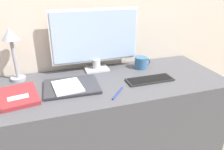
{
  "coord_description": "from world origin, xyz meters",
  "views": [
    {
      "loc": [
        -0.39,
        -0.91,
        1.32
      ],
      "look_at": [
        -0.02,
        0.22,
        0.79
      ],
      "focal_mm": 35.0,
      "sensor_mm": 36.0,
      "label": 1
    }
  ],
  "objects_px": {
    "laptop": "(72,86)",
    "pen": "(118,93)",
    "keyboard": "(150,80)",
    "desk_lamp": "(12,45)",
    "monitor": "(96,39)",
    "coffee_mug": "(141,63)",
    "ereader": "(68,86)",
    "notebook": "(19,96)"
  },
  "relations": [
    {
      "from": "monitor",
      "to": "laptop",
      "type": "bearing_deg",
      "value": -132.69
    },
    {
      "from": "pen",
      "to": "desk_lamp",
      "type": "bearing_deg",
      "value": 145.98
    },
    {
      "from": "keyboard",
      "to": "notebook",
      "type": "bearing_deg",
      "value": 178.09
    },
    {
      "from": "keyboard",
      "to": "pen",
      "type": "bearing_deg",
      "value": -158.24
    },
    {
      "from": "notebook",
      "to": "coffee_mug",
      "type": "bearing_deg",
      "value": 12.95
    },
    {
      "from": "keyboard",
      "to": "coffee_mug",
      "type": "distance_m",
      "value": 0.22
    },
    {
      "from": "keyboard",
      "to": "desk_lamp",
      "type": "distance_m",
      "value": 0.86
    },
    {
      "from": "keyboard",
      "to": "desk_lamp",
      "type": "bearing_deg",
      "value": 161.46
    },
    {
      "from": "laptop",
      "to": "ereader",
      "type": "bearing_deg",
      "value": -143.1
    },
    {
      "from": "ereader",
      "to": "notebook",
      "type": "relative_size",
      "value": 0.72
    },
    {
      "from": "pen",
      "to": "coffee_mug",
      "type": "bearing_deg",
      "value": 47.42
    },
    {
      "from": "keyboard",
      "to": "coffee_mug",
      "type": "xyz_separation_m",
      "value": [
        0.04,
        0.21,
        0.03
      ]
    },
    {
      "from": "ereader",
      "to": "pen",
      "type": "relative_size",
      "value": 1.7
    },
    {
      "from": "laptop",
      "to": "monitor",
      "type": "bearing_deg",
      "value": 47.31
    },
    {
      "from": "keyboard",
      "to": "laptop",
      "type": "distance_m",
      "value": 0.48
    },
    {
      "from": "laptop",
      "to": "pen",
      "type": "distance_m",
      "value": 0.28
    },
    {
      "from": "ereader",
      "to": "pen",
      "type": "height_order",
      "value": "ereader"
    },
    {
      "from": "laptop",
      "to": "desk_lamp",
      "type": "distance_m",
      "value": 0.43
    },
    {
      "from": "laptop",
      "to": "desk_lamp",
      "type": "bearing_deg",
      "value": 145.36
    },
    {
      "from": "laptop",
      "to": "coffee_mug",
      "type": "height_order",
      "value": "coffee_mug"
    },
    {
      "from": "ereader",
      "to": "pen",
      "type": "xyz_separation_m",
      "value": [
        0.26,
        -0.13,
        -0.02
      ]
    },
    {
      "from": "coffee_mug",
      "to": "keyboard",
      "type": "bearing_deg",
      "value": -99.73
    },
    {
      "from": "notebook",
      "to": "coffee_mug",
      "type": "distance_m",
      "value": 0.82
    },
    {
      "from": "monitor",
      "to": "keyboard",
      "type": "height_order",
      "value": "monitor"
    },
    {
      "from": "ereader",
      "to": "coffee_mug",
      "type": "height_order",
      "value": "coffee_mug"
    },
    {
      "from": "notebook",
      "to": "laptop",
      "type": "bearing_deg",
      "value": 5.54
    },
    {
      "from": "monitor",
      "to": "laptop",
      "type": "height_order",
      "value": "monitor"
    },
    {
      "from": "notebook",
      "to": "monitor",
      "type": "bearing_deg",
      "value": 27.11
    },
    {
      "from": "notebook",
      "to": "pen",
      "type": "distance_m",
      "value": 0.53
    },
    {
      "from": "ereader",
      "to": "desk_lamp",
      "type": "bearing_deg",
      "value": 140.63
    },
    {
      "from": "keyboard",
      "to": "laptop",
      "type": "xyz_separation_m",
      "value": [
        -0.48,
        0.05,
        0.0
      ]
    },
    {
      "from": "laptop",
      "to": "pen",
      "type": "xyz_separation_m",
      "value": [
        0.23,
        -0.15,
        -0.0
      ]
    },
    {
      "from": "keyboard",
      "to": "ereader",
      "type": "height_order",
      "value": "ereader"
    },
    {
      "from": "ereader",
      "to": "coffee_mug",
      "type": "xyz_separation_m",
      "value": [
        0.54,
        0.18,
        0.02
      ]
    },
    {
      "from": "notebook",
      "to": "coffee_mug",
      "type": "height_order",
      "value": "coffee_mug"
    },
    {
      "from": "keyboard",
      "to": "laptop",
      "type": "height_order",
      "value": "laptop"
    },
    {
      "from": "monitor",
      "to": "desk_lamp",
      "type": "xyz_separation_m",
      "value": [
        -0.51,
        -0.02,
        0.01
      ]
    },
    {
      "from": "pen",
      "to": "laptop",
      "type": "bearing_deg",
      "value": 146.79
    },
    {
      "from": "laptop",
      "to": "pen",
      "type": "bearing_deg",
      "value": -33.21
    },
    {
      "from": "desk_lamp",
      "to": "laptop",
      "type": "bearing_deg",
      "value": -34.64
    },
    {
      "from": "monitor",
      "to": "coffee_mug",
      "type": "bearing_deg",
      "value": -12.4
    },
    {
      "from": "ereader",
      "to": "notebook",
      "type": "distance_m",
      "value": 0.26
    }
  ]
}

